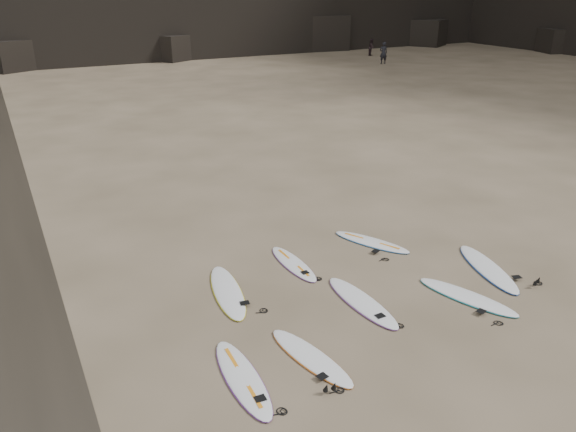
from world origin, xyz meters
The scene contains 11 objects.
ground centered at (0.00, 0.00, 0.00)m, with size 240.00×240.00×0.00m, color #897559.
surfboard_0 centered at (-4.32, -0.80, 0.05)m, with size 0.62×2.59×0.09m, color white.
surfboard_1 centered at (-2.83, -0.85, 0.04)m, with size 0.58×2.42×0.09m, color white.
surfboard_2 centered at (-0.71, 0.41, 0.05)m, with size 0.63×2.64×0.10m, color white.
surfboard_3 centered at (1.68, -0.57, 0.05)m, with size 0.62×2.57×0.09m, color white.
surfboard_4 centered at (3.22, 0.25, 0.05)m, with size 0.67×2.80×0.10m, color white.
surfboard_5 centered at (-3.36, 2.35, 0.05)m, with size 0.65×2.72×0.10m, color white.
surfboard_6 centered at (-1.23, 2.90, 0.04)m, with size 0.55×2.29×0.08m, color white.
surfboard_7 centered at (1.43, 3.03, 0.04)m, with size 0.58×2.42×0.09m, color white.
person_a centered at (24.50, 33.63, 0.96)m, with size 0.70×0.46×1.91m, color black.
person_b centered at (26.96, 38.87, 0.82)m, with size 0.79×0.62×1.63m, color black.
Camera 1 is at (-7.59, -8.93, 7.11)m, focal length 35.00 mm.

